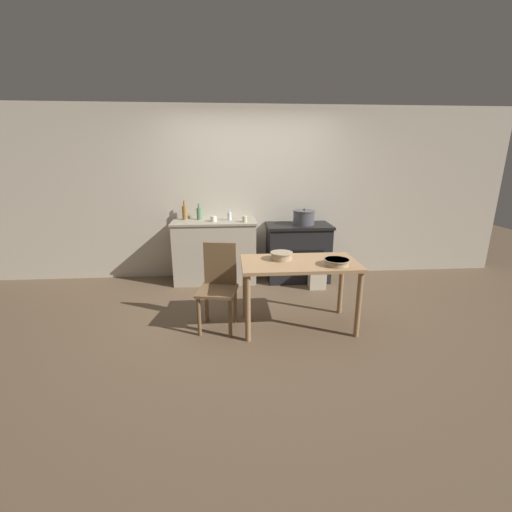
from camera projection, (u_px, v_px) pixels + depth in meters
name	position (u px, v px, depth m)	size (l,w,h in m)	color
ground_plane	(259.00, 317.00, 4.05)	(14.00, 14.00, 0.00)	brown
wall_back	(251.00, 194.00, 5.21)	(8.00, 0.07, 2.55)	beige
counter_cabinet	(215.00, 251.00, 5.12)	(1.23, 0.55, 0.92)	#B2A893
stove	(298.00, 252.00, 5.20)	(0.95, 0.60, 0.86)	black
work_table	(299.00, 271.00, 3.67)	(1.24, 0.67, 0.75)	#A87F56
chair	(219.00, 284.00, 3.71)	(0.47, 0.47, 0.93)	brown
flour_sack	(317.00, 277.00, 4.89)	(0.24, 0.16, 0.33)	beige
stock_pot	(304.00, 217.00, 5.03)	(0.32, 0.32, 0.24)	#4C4C51
mixing_bowl_large	(282.00, 255.00, 3.69)	(0.24, 0.24, 0.08)	tan
mixing_bowl_small	(337.00, 262.00, 3.51)	(0.27, 0.27, 0.06)	tan
bottle_far_left	(229.00, 216.00, 5.04)	(0.06, 0.06, 0.16)	silver
bottle_left	(185.00, 212.00, 5.07)	(0.08, 0.08, 0.28)	olive
bottle_mid_left	(199.00, 213.00, 5.09)	(0.07, 0.07, 0.23)	#517F5B
cup_center_left	(245.00, 219.00, 4.89)	(0.07, 0.07, 0.09)	beige
cup_center	(214.00, 219.00, 4.94)	(0.09, 0.09, 0.08)	silver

